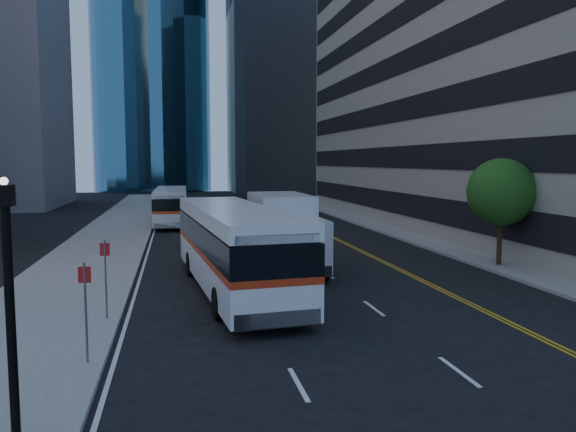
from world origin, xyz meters
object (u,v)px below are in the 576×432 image
at_px(street_tree, 501,192).
at_px(box_truck, 284,230).
at_px(lamp_post, 10,301).
at_px(bus_rear, 171,205).
at_px(bus_front, 234,245).

height_order(street_tree, box_truck, street_tree).
relative_size(lamp_post, box_truck, 0.62).
xyz_separation_m(bus_rear, box_truck, (5.40, -20.48, 0.28)).
bearing_deg(bus_rear, box_truck, -74.40).
xyz_separation_m(lamp_post, bus_rear, (2.40, 36.10, -1.15)).
relative_size(lamp_post, bus_rear, 0.41).
bearing_deg(bus_rear, bus_front, -83.12).
bearing_deg(lamp_post, bus_rear, 86.20).
xyz_separation_m(bus_front, box_truck, (2.80, 4.01, 0.04)).
bearing_deg(bus_rear, street_tree, -53.96).
height_order(street_tree, lamp_post, street_tree).
bearing_deg(bus_front, lamp_post, -118.85).
relative_size(bus_rear, box_truck, 1.52).
height_order(lamp_post, bus_rear, lamp_post).
relative_size(street_tree, lamp_post, 1.12).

